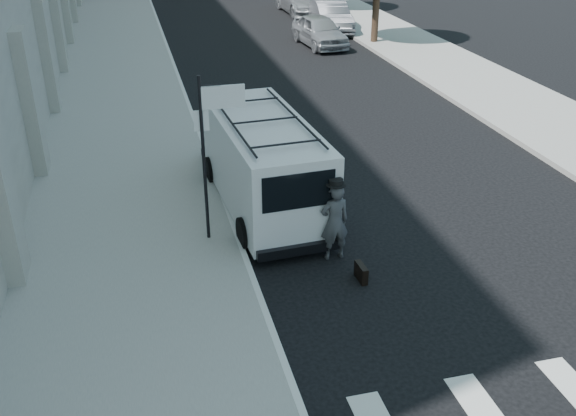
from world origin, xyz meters
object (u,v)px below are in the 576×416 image
parked_car_a (320,31)px  businessman (335,222)px  briefcase (361,273)px  parked_car_c (301,0)px  cargo_van (261,161)px  parked_car_b (331,16)px  suitcase (324,220)px

parked_car_a → businessman: bearing=-110.3°
businessman → briefcase: 1.17m
parked_car_c → cargo_van: bearing=-109.1°
businessman → cargo_van: size_ratio=0.28×
cargo_van → parked_car_b: (7.64, 18.69, -0.38)m
cargo_van → parked_car_a: size_ratio=1.41×
parked_car_b → parked_car_c: bearing=97.2°
briefcase → businessman: bearing=102.9°
cargo_van → suitcase: bearing=-63.6°
businessman → parked_car_b: (6.73, 21.43, -0.08)m
businessman → briefcase: businessman is taller
businessman → parked_car_a: 19.06m
cargo_van → parked_car_a: 16.77m
businessman → cargo_van: cargo_van is taller
parked_car_b → businessman: bearing=-101.7°
cargo_van → parked_car_b: 20.20m
cargo_van → parked_car_c: 25.18m
cargo_van → businessman: bearing=-75.2°
briefcase → cargo_van: (-1.17, 3.67, 0.95)m
businessman → briefcase: (0.26, -0.94, -0.65)m
briefcase → suitcase: (-0.17, 1.94, 0.16)m
suitcase → parked_car_b: 21.48m
briefcase → cargo_van: size_ratio=0.08×
suitcase → parked_car_b: parked_car_b is taller
businessman → parked_car_b: 22.46m
businessman → parked_car_c: bearing=-107.6°
businessman → parked_car_a: size_ratio=0.40×
suitcase → businessman: bearing=-113.8°
suitcase → parked_car_a: parked_car_a is taller
cargo_van → parked_car_b: size_ratio=1.28×
suitcase → parked_car_b: (6.64, 20.42, 0.41)m
businessman → suitcase: (0.09, 1.00, -0.49)m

